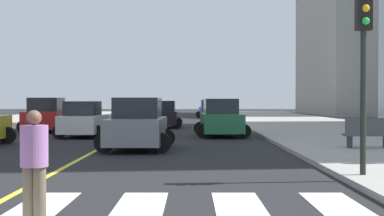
# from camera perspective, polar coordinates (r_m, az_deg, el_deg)

# --- Properties ---
(lane_divider_paint) EXTENTS (0.16, 80.00, 0.01)m
(lane_divider_paint) POSITION_cam_1_polar(r_m,az_deg,el_deg) (46.10, -4.28, -1.55)
(lane_divider_paint) COLOR yellow
(lane_divider_paint) RESTS_ON ground
(car_gray_nearest) EXTENTS (2.87, 4.54, 2.01)m
(car_gray_nearest) POSITION_cam_1_polar(r_m,az_deg,el_deg) (22.42, -5.17, -1.71)
(car_gray_nearest) COLOR slate
(car_gray_nearest) RESTS_ON ground
(car_blue_second) EXTENTS (2.74, 4.30, 1.89)m
(car_blue_second) POSITION_cam_1_polar(r_m,az_deg,el_deg) (59.74, 1.95, -0.16)
(car_blue_second) COLOR #2D479E
(car_blue_second) RESTS_ON ground
(car_green_fourth) EXTENTS (2.87, 4.49, 1.98)m
(car_green_fourth) POSITION_cam_1_polar(r_m,az_deg,el_deg) (30.22, 3.14, -1.08)
(car_green_fourth) COLOR #236B42
(car_green_fourth) RESTS_ON ground
(car_black_fifth) EXTENTS (2.59, 4.14, 1.85)m
(car_black_fifth) POSITION_cam_1_polar(r_m,az_deg,el_deg) (39.65, -2.58, -0.70)
(car_black_fifth) COLOR black
(car_black_fifth) RESTS_ON ground
(car_red_sixth) EXTENTS (2.90, 4.60, 2.05)m
(car_red_sixth) POSITION_cam_1_polar(r_m,az_deg,el_deg) (35.62, -13.86, -0.76)
(car_red_sixth) COLOR red
(car_red_sixth) RESTS_ON ground
(car_white_seventh) EXTENTS (2.66, 4.19, 1.85)m
(car_white_seventh) POSITION_cam_1_polar(r_m,az_deg,el_deg) (30.24, -10.42, -1.20)
(car_white_seventh) COLOR silver
(car_white_seventh) RESTS_ON ground
(traffic_light_near_corner) EXTENTS (0.36, 0.41, 4.43)m
(traffic_light_near_corner) POSITION_cam_1_polar(r_m,az_deg,el_deg) (14.35, 16.87, 6.16)
(traffic_light_near_corner) COLOR black
(traffic_light_near_corner) RESTS_ON sidewalk_kerb_east
(park_bench) EXTENTS (1.81, 0.58, 1.12)m
(park_bench) POSITION_cam_1_polar(r_m,az_deg,el_deg) (22.26, 17.30, -2.41)
(park_bench) COLOR #47474C
(park_bench) RESTS_ON sidewalk_kerb_east
(pedestrian_crossing) EXTENTS (0.44, 0.44, 1.78)m
(pedestrian_crossing) POSITION_cam_1_polar(r_m,az_deg,el_deg) (9.49, -15.07, -5.02)
(pedestrian_crossing) COLOR brown
(pedestrian_crossing) RESTS_ON ground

